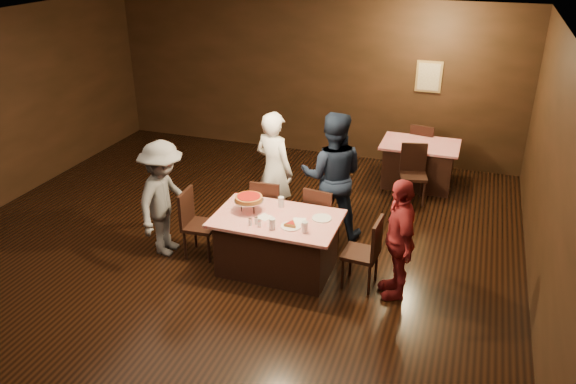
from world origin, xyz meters
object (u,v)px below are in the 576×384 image
object	(u,v)px
main_table	(277,244)
chair_far_left	(269,208)
diner_navy_hoodie	(332,176)
pizza_stand	(249,198)
glass_front_right	(305,227)
chair_end_right	(361,252)
plate_empty	(322,218)
back_table	(418,164)
glass_back	(281,202)
chair_back_near	(413,175)
chair_far_right	(323,217)
glass_front_left	(272,224)
chair_back_far	(423,148)
chair_end_left	(201,224)
diner_red_shirt	(399,239)
diner_grey_knit	(164,199)
diner_white_jacket	(274,171)

from	to	relation	value
main_table	chair_far_left	size ratio (longest dim) A/B	1.68
diner_navy_hoodie	pizza_stand	size ratio (longest dim) A/B	4.93
glass_front_right	chair_end_right	bearing A→B (deg)	21.04
chair_far_left	plate_empty	size ratio (longest dim) A/B	3.80
back_table	glass_back	world-z (taller)	glass_back
chair_back_near	pizza_stand	size ratio (longest dim) A/B	2.50
chair_far_right	glass_front_left	bearing A→B (deg)	79.79
glass_front_right	chair_back_far	bearing A→B (deg)	77.34
back_table	chair_far_left	size ratio (longest dim) A/B	1.37
pizza_stand	plate_empty	bearing A→B (deg)	6.01
chair_far_left	chair_end_left	xyz separation A→B (m)	(-0.70, -0.75, 0.00)
diner_red_shirt	glass_front_right	world-z (taller)	diner_red_shirt
chair_back_near	diner_red_shirt	size ratio (longest dim) A/B	0.62
chair_back_far	diner_red_shirt	world-z (taller)	diner_red_shirt
glass_front_left	glass_front_right	world-z (taller)	same
chair_end_right	plate_empty	distance (m)	0.65
chair_far_right	diner_red_shirt	bearing A→B (deg)	153.95
plate_empty	chair_back_near	bearing A→B (deg)	71.34
chair_back_far	chair_end_left	bearing A→B (deg)	67.54
back_table	plate_empty	distance (m)	3.33
glass_back	diner_grey_knit	bearing A→B (deg)	-166.85
glass_front_right	diner_grey_knit	bearing A→B (deg)	174.69
chair_end_right	glass_front_left	bearing A→B (deg)	-70.38
diner_navy_hoodie	back_table	bearing A→B (deg)	-124.71
back_table	main_table	bearing A→B (deg)	-112.61
chair_end_right	diner_white_jacket	distance (m)	1.98
chair_end_right	diner_grey_knit	size ratio (longest dim) A/B	0.59
chair_far_left	chair_end_right	size ratio (longest dim) A/B	1.00
back_table	chair_end_left	size ratio (longest dim) A/B	1.37
main_table	diner_red_shirt	distance (m)	1.60
chair_back_far	plate_empty	bearing A→B (deg)	87.31
main_table	diner_red_shirt	size ratio (longest dim) A/B	1.04
main_table	glass_front_left	world-z (taller)	glass_front_left
chair_far_right	diner_red_shirt	size ratio (longest dim) A/B	0.62
back_table	chair_back_far	xyz separation A→B (m)	(0.00, 0.60, 0.09)
glass_front_left	glass_back	world-z (taller)	same
diner_navy_hoodie	chair_end_right	bearing A→B (deg)	110.00
diner_grey_knit	pizza_stand	distance (m)	1.20
diner_navy_hoodie	plate_empty	world-z (taller)	diner_navy_hoodie
diner_navy_hoodie	glass_back	distance (m)	0.96
chair_back_far	diner_navy_hoodie	distance (m)	3.01
chair_far_left	chair_far_right	bearing A→B (deg)	175.36
diner_grey_knit	chair_end_left	bearing A→B (deg)	-83.09
glass_front_right	chair_back_near	bearing A→B (deg)	71.96
chair_back_far	glass_back	world-z (taller)	chair_back_far
main_table	diner_red_shirt	world-z (taller)	diner_red_shirt
chair_end_right	chair_back_near	bearing A→B (deg)	177.36
back_table	glass_front_left	xyz separation A→B (m)	(-1.34, -3.64, 0.46)
main_table	glass_front_left	bearing A→B (deg)	-80.54
diner_white_jacket	plate_empty	size ratio (longest dim) A/B	7.13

